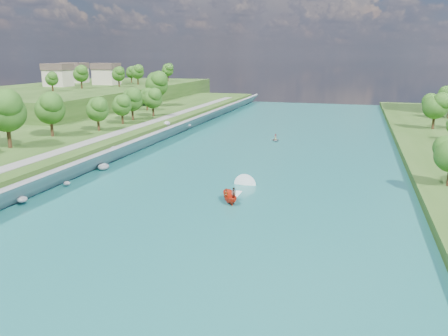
% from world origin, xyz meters
% --- Properties ---
extents(ground, '(260.00, 260.00, 0.00)m').
position_xyz_m(ground, '(0.00, 0.00, 0.00)').
color(ground, '#2D5119').
rests_on(ground, ground).
extents(river_water, '(55.00, 240.00, 0.10)m').
position_xyz_m(river_water, '(0.00, 20.00, 0.05)').
color(river_water, '#1A645D').
rests_on(river_water, ground).
extents(berm_west, '(45.00, 240.00, 3.50)m').
position_xyz_m(berm_west, '(-50.00, 20.00, 1.75)').
color(berm_west, '#2D5119').
rests_on(berm_west, ground).
extents(ridge_west, '(60.00, 120.00, 9.00)m').
position_xyz_m(ridge_west, '(-82.50, 95.00, 4.50)').
color(ridge_west, '#2D5119').
rests_on(ridge_west, ground).
extents(riprap_bank, '(5.02, 236.00, 4.46)m').
position_xyz_m(riprap_bank, '(-25.85, 19.30, 1.79)').
color(riprap_bank, slate).
rests_on(riprap_bank, ground).
extents(riverside_path, '(3.00, 200.00, 0.10)m').
position_xyz_m(riverside_path, '(-32.50, 20.00, 3.55)').
color(riverside_path, gray).
rests_on(riverside_path, berm_west).
extents(ridge_houses, '(29.50, 29.50, 8.40)m').
position_xyz_m(ridge_houses, '(-88.67, 100.00, 13.31)').
color(ridge_houses, beige).
rests_on(ridge_houses, ridge_west).
extents(trees_west, '(16.91, 156.82, 13.72)m').
position_xyz_m(trees_west, '(-43.18, 10.18, 9.02)').
color(trees_west, '#1A5115').
rests_on(trees_west, berm_west).
extents(trees_ridge, '(17.19, 69.32, 9.46)m').
position_xyz_m(trees_ridge, '(-69.95, 101.04, 13.42)').
color(trees_ridge, '#1A5115').
rests_on(trees_ridge, ridge_west).
extents(motorboat, '(3.60, 19.04, 2.03)m').
position_xyz_m(motorboat, '(1.82, 3.66, 0.81)').
color(motorboat, red).
rests_on(motorboat, river_water).
extents(raft, '(2.97, 3.55, 1.69)m').
position_xyz_m(raft, '(-0.19, 49.45, 0.48)').
color(raft, gray).
rests_on(raft, river_water).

